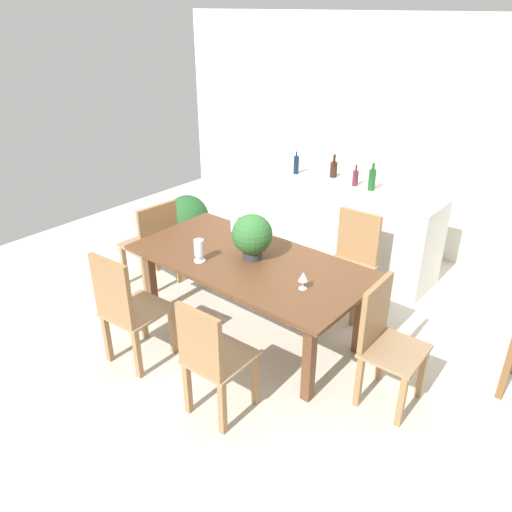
{
  "coord_description": "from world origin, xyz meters",
  "views": [
    {
      "loc": [
        2.43,
        -2.79,
        2.68
      ],
      "look_at": [
        -0.01,
        0.12,
        0.73
      ],
      "focal_mm": 34.84,
      "sensor_mm": 36.0,
      "label": 1
    }
  ],
  "objects_px": {
    "dining_table": "(249,268)",
    "kitchen_counter": "(350,228)",
    "wine_bottle_tall": "(296,165)",
    "wine_bottle_green": "(355,178)",
    "chair_foot_end": "(384,337)",
    "crystal_vase_center_near": "(236,224)",
    "crystal_vase_left": "(199,249)",
    "chair_near_left": "(126,306)",
    "wine_bottle_dark": "(372,179)",
    "wine_glass": "(303,277)",
    "chair_far_right": "(352,257)",
    "flower_centerpiece": "(252,235)",
    "wine_bottle_clear": "(334,169)",
    "potted_plant_floor": "(188,220)",
    "chair_near_right": "(211,357)",
    "chair_head_end": "(154,241)"
  },
  "relations": [
    {
      "from": "dining_table",
      "to": "kitchen_counter",
      "type": "relative_size",
      "value": 1.1
    },
    {
      "from": "wine_bottle_tall",
      "to": "wine_bottle_green",
      "type": "relative_size",
      "value": 1.11
    },
    {
      "from": "chair_foot_end",
      "to": "kitchen_counter",
      "type": "xyz_separation_m",
      "value": [
        -1.25,
        1.67,
        -0.07
      ]
    },
    {
      "from": "dining_table",
      "to": "crystal_vase_center_near",
      "type": "height_order",
      "value": "crystal_vase_center_near"
    },
    {
      "from": "dining_table",
      "to": "crystal_vase_left",
      "type": "distance_m",
      "value": 0.46
    },
    {
      "from": "chair_near_left",
      "to": "wine_bottle_dark",
      "type": "height_order",
      "value": "wine_bottle_dark"
    },
    {
      "from": "wine_glass",
      "to": "wine_bottle_tall",
      "type": "height_order",
      "value": "wine_bottle_tall"
    },
    {
      "from": "crystal_vase_center_near",
      "to": "wine_bottle_green",
      "type": "distance_m",
      "value": 1.51
    },
    {
      "from": "chair_far_right",
      "to": "kitchen_counter",
      "type": "xyz_separation_m",
      "value": [
        -0.43,
        0.72,
        -0.07
      ]
    },
    {
      "from": "flower_centerpiece",
      "to": "wine_bottle_tall",
      "type": "height_order",
      "value": "wine_bottle_tall"
    },
    {
      "from": "chair_foot_end",
      "to": "wine_bottle_clear",
      "type": "distance_m",
      "value": 2.47
    },
    {
      "from": "chair_far_right",
      "to": "crystal_vase_left",
      "type": "relative_size",
      "value": 4.91
    },
    {
      "from": "crystal_vase_left",
      "to": "flower_centerpiece",
      "type": "bearing_deg",
      "value": 47.14
    },
    {
      "from": "chair_near_left",
      "to": "chair_far_right",
      "type": "distance_m",
      "value": 2.12
    },
    {
      "from": "chair_foot_end",
      "to": "kitchen_counter",
      "type": "height_order",
      "value": "chair_foot_end"
    },
    {
      "from": "wine_glass",
      "to": "crystal_vase_center_near",
      "type": "bearing_deg",
      "value": 160.1
    },
    {
      "from": "chair_near_left",
      "to": "flower_centerpiece",
      "type": "xyz_separation_m",
      "value": [
        0.46,
        1.0,
        0.4
      ]
    },
    {
      "from": "crystal_vase_center_near",
      "to": "potted_plant_floor",
      "type": "bearing_deg",
      "value": 156.16
    },
    {
      "from": "wine_bottle_clear",
      "to": "wine_bottle_dark",
      "type": "xyz_separation_m",
      "value": [
        0.53,
        -0.11,
        0.02
      ]
    },
    {
      "from": "wine_bottle_green",
      "to": "chair_foot_end",
      "type": "bearing_deg",
      "value": -53.45
    },
    {
      "from": "crystal_vase_center_near",
      "to": "wine_bottle_dark",
      "type": "bearing_deg",
      "value": 67.44
    },
    {
      "from": "wine_bottle_tall",
      "to": "wine_bottle_dark",
      "type": "xyz_separation_m",
      "value": [
        0.92,
        0.05,
        0.01
      ]
    },
    {
      "from": "chair_foot_end",
      "to": "chair_near_left",
      "type": "distance_m",
      "value": 1.98
    },
    {
      "from": "crystal_vase_center_near",
      "to": "kitchen_counter",
      "type": "height_order",
      "value": "crystal_vase_center_near"
    },
    {
      "from": "dining_table",
      "to": "chair_foot_end",
      "type": "distance_m",
      "value": 1.28
    },
    {
      "from": "chair_near_left",
      "to": "wine_bottle_green",
      "type": "relative_size",
      "value": 4.45
    },
    {
      "from": "dining_table",
      "to": "wine_bottle_tall",
      "type": "bearing_deg",
      "value": 113.5
    },
    {
      "from": "chair_near_left",
      "to": "crystal_vase_center_near",
      "type": "xyz_separation_m",
      "value": [
        0.07,
        1.22,
        0.32
      ]
    },
    {
      "from": "chair_far_right",
      "to": "wine_glass",
      "type": "distance_m",
      "value": 1.1
    },
    {
      "from": "flower_centerpiece",
      "to": "wine_bottle_green",
      "type": "bearing_deg",
      "value": 89.8
    },
    {
      "from": "kitchen_counter",
      "to": "wine_bottle_dark",
      "type": "distance_m",
      "value": 0.61
    },
    {
      "from": "chair_foot_end",
      "to": "potted_plant_floor",
      "type": "bearing_deg",
      "value": 71.76
    },
    {
      "from": "crystal_vase_center_near",
      "to": "wine_glass",
      "type": "distance_m",
      "value": 1.08
    },
    {
      "from": "dining_table",
      "to": "wine_bottle_dark",
      "type": "height_order",
      "value": "wine_bottle_dark"
    },
    {
      "from": "chair_foot_end",
      "to": "chair_far_right",
      "type": "relative_size",
      "value": 0.99
    },
    {
      "from": "chair_foot_end",
      "to": "wine_bottle_green",
      "type": "relative_size",
      "value": 4.23
    },
    {
      "from": "chair_near_right",
      "to": "wine_glass",
      "type": "xyz_separation_m",
      "value": [
        0.15,
        0.84,
        0.32
      ]
    },
    {
      "from": "dining_table",
      "to": "potted_plant_floor",
      "type": "relative_size",
      "value": 3.1
    },
    {
      "from": "chair_head_end",
      "to": "chair_near_right",
      "type": "xyz_separation_m",
      "value": [
        1.74,
        -0.94,
        -0.01
      ]
    },
    {
      "from": "chair_head_end",
      "to": "wine_bottle_tall",
      "type": "xyz_separation_m",
      "value": [
        0.55,
        1.65,
        0.52
      ]
    },
    {
      "from": "potted_plant_floor",
      "to": "chair_near_left",
      "type": "bearing_deg",
      "value": -55.52
    },
    {
      "from": "chair_far_right",
      "to": "wine_bottle_dark",
      "type": "distance_m",
      "value": 0.95
    },
    {
      "from": "flower_centerpiece",
      "to": "kitchen_counter",
      "type": "bearing_deg",
      "value": 89.04
    },
    {
      "from": "flower_centerpiece",
      "to": "kitchen_counter",
      "type": "xyz_separation_m",
      "value": [
        0.03,
        1.63,
        -0.48
      ]
    },
    {
      "from": "wine_glass",
      "to": "kitchen_counter",
      "type": "height_order",
      "value": "kitchen_counter"
    },
    {
      "from": "chair_near_right",
      "to": "wine_bottle_green",
      "type": "height_order",
      "value": "wine_bottle_green"
    },
    {
      "from": "chair_near_right",
      "to": "wine_bottle_tall",
      "type": "height_order",
      "value": "wine_bottle_tall"
    },
    {
      "from": "chair_foot_end",
      "to": "wine_bottle_dark",
      "type": "relative_size",
      "value": 3.38
    },
    {
      "from": "dining_table",
      "to": "wine_glass",
      "type": "bearing_deg",
      "value": -9.43
    },
    {
      "from": "wine_bottle_tall",
      "to": "potted_plant_floor",
      "type": "relative_size",
      "value": 0.38
    }
  ]
}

